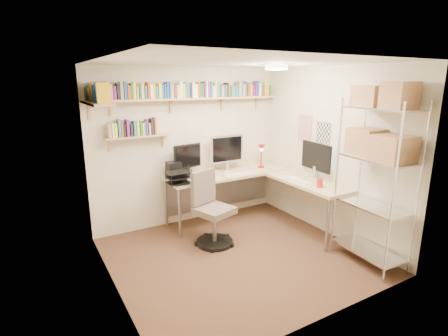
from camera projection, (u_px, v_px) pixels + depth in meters
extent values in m
plane|color=#452E1D|center=(238.00, 256.00, 4.70)|extent=(3.20, 3.20, 0.00)
cube|color=#C2B59E|center=(189.00, 147.00, 5.65)|extent=(3.20, 0.04, 2.50)
cube|color=#C2B59E|center=(109.00, 184.00, 3.62)|extent=(0.04, 3.00, 2.50)
cube|color=#C2B59E|center=(330.00, 153.00, 5.18)|extent=(0.04, 3.00, 2.50)
cube|color=#C2B59E|center=(329.00, 200.00, 3.14)|extent=(3.20, 0.04, 2.50)
cube|color=silver|center=(240.00, 62.00, 4.09)|extent=(3.20, 3.00, 0.04)
cube|color=silver|center=(305.00, 128.00, 5.56)|extent=(0.01, 0.30, 0.42)
cube|color=silver|center=(323.00, 135.00, 5.24)|extent=(0.01, 0.28, 0.38)
cylinder|color=#FFEAC6|center=(276.00, 67.00, 4.61)|extent=(0.30, 0.30, 0.06)
cube|color=tan|center=(191.00, 99.00, 5.36)|extent=(3.05, 0.25, 0.03)
cube|color=tan|center=(97.00, 103.00, 4.29)|extent=(0.25, 1.00, 0.03)
cube|color=tan|center=(139.00, 136.00, 5.09)|extent=(0.95, 0.20, 0.02)
cube|color=tan|center=(111.00, 106.00, 4.85)|extent=(0.03, 0.20, 0.20)
cube|color=tan|center=(172.00, 104.00, 5.29)|extent=(0.03, 0.20, 0.20)
cube|color=tan|center=(223.00, 102.00, 5.73)|extent=(0.03, 0.20, 0.20)
cube|color=tan|center=(258.00, 101.00, 6.07)|extent=(0.03, 0.20, 0.20)
cube|color=white|center=(90.00, 91.00, 4.61)|extent=(0.03, 0.13, 0.24)
cube|color=#AB4316|center=(94.00, 92.00, 4.64)|extent=(0.02, 0.14, 0.22)
cube|color=#2D6689|center=(97.00, 93.00, 4.66)|extent=(0.03, 0.11, 0.20)
cube|color=#AB4316|center=(100.00, 93.00, 4.68)|extent=(0.03, 0.13, 0.19)
cube|color=#2D6689|center=(103.00, 93.00, 4.70)|extent=(0.04, 0.11, 0.19)
cube|color=tan|center=(107.00, 92.00, 4.72)|extent=(0.04, 0.13, 0.22)
cube|color=tan|center=(110.00, 92.00, 4.74)|extent=(0.03, 0.15, 0.21)
cube|color=#6C1F76|center=(114.00, 93.00, 4.77)|extent=(0.04, 0.11, 0.18)
cube|color=black|center=(118.00, 91.00, 4.79)|extent=(0.04, 0.13, 0.22)
cube|color=tan|center=(121.00, 91.00, 4.81)|extent=(0.04, 0.12, 0.24)
cube|color=#1D499A|center=(124.00, 90.00, 4.83)|extent=(0.04, 0.15, 0.24)
cube|color=#AB4316|center=(128.00, 92.00, 4.87)|extent=(0.04, 0.12, 0.19)
cube|color=#246C28|center=(131.00, 91.00, 4.88)|extent=(0.03, 0.12, 0.22)
cube|color=yellow|center=(134.00, 91.00, 4.90)|extent=(0.04, 0.12, 0.23)
cube|color=yellow|center=(137.00, 93.00, 4.92)|extent=(0.02, 0.14, 0.17)
cube|color=#1D499A|center=(139.00, 93.00, 4.94)|extent=(0.03, 0.15, 0.17)
cube|color=yellow|center=(142.00, 92.00, 4.96)|extent=(0.04, 0.12, 0.21)
cube|color=#2D6689|center=(145.00, 92.00, 4.98)|extent=(0.03, 0.12, 0.18)
cube|color=#AB4316|center=(147.00, 90.00, 4.99)|extent=(0.03, 0.13, 0.24)
cube|color=white|center=(151.00, 92.00, 5.02)|extent=(0.04, 0.12, 0.20)
cube|color=yellow|center=(153.00, 91.00, 5.04)|extent=(0.03, 0.12, 0.21)
cube|color=#2D6689|center=(156.00, 92.00, 5.06)|extent=(0.03, 0.13, 0.17)
cube|color=yellow|center=(159.00, 91.00, 5.08)|extent=(0.04, 0.14, 0.22)
cube|color=#1D499A|center=(162.00, 92.00, 5.10)|extent=(0.03, 0.13, 0.20)
cube|color=#1D499A|center=(164.00, 91.00, 5.12)|extent=(0.03, 0.11, 0.21)
cube|color=#1D499A|center=(167.00, 90.00, 5.14)|extent=(0.03, 0.12, 0.23)
cube|color=#2D6689|center=(169.00, 90.00, 5.15)|extent=(0.03, 0.15, 0.24)
cube|color=yellow|center=(171.00, 91.00, 5.17)|extent=(0.03, 0.13, 0.20)
cube|color=#6C1F76|center=(174.00, 92.00, 5.20)|extent=(0.04, 0.12, 0.19)
cube|color=yellow|center=(177.00, 92.00, 5.22)|extent=(0.04, 0.13, 0.19)
cube|color=white|center=(180.00, 90.00, 5.24)|extent=(0.04, 0.12, 0.25)
cube|color=yellow|center=(183.00, 91.00, 5.26)|extent=(0.03, 0.13, 0.21)
cube|color=#2D6689|center=(185.00, 90.00, 5.28)|extent=(0.03, 0.12, 0.23)
cube|color=#2D6689|center=(187.00, 90.00, 5.30)|extent=(0.02, 0.12, 0.23)
cube|color=black|center=(190.00, 91.00, 5.32)|extent=(0.04, 0.12, 0.21)
cube|color=white|center=(192.00, 90.00, 5.34)|extent=(0.04, 0.12, 0.23)
cube|color=white|center=(195.00, 91.00, 5.36)|extent=(0.04, 0.11, 0.20)
cube|color=#AB4316|center=(197.00, 90.00, 5.38)|extent=(0.03, 0.13, 0.23)
cube|color=#246C28|center=(199.00, 91.00, 5.40)|extent=(0.02, 0.13, 0.21)
cube|color=#246C28|center=(201.00, 90.00, 5.42)|extent=(0.02, 0.11, 0.22)
cube|color=#6C1F76|center=(204.00, 90.00, 5.43)|extent=(0.02, 0.12, 0.24)
cube|color=white|center=(205.00, 89.00, 5.45)|extent=(0.02, 0.13, 0.25)
cube|color=#6C1F76|center=(208.00, 89.00, 5.47)|extent=(0.04, 0.13, 0.24)
cube|color=#2D6689|center=(210.00, 89.00, 5.49)|extent=(0.03, 0.14, 0.24)
cube|color=white|center=(212.00, 91.00, 5.51)|extent=(0.03, 0.14, 0.17)
cube|color=yellow|center=(214.00, 90.00, 5.53)|extent=(0.04, 0.13, 0.23)
cube|color=#2D6689|center=(217.00, 90.00, 5.55)|extent=(0.04, 0.13, 0.22)
cube|color=#246C28|center=(219.00, 91.00, 5.58)|extent=(0.02, 0.14, 0.17)
cube|color=tan|center=(221.00, 91.00, 5.59)|extent=(0.03, 0.14, 0.18)
cube|color=#AB4316|center=(222.00, 91.00, 5.60)|extent=(0.02, 0.13, 0.19)
cube|color=#1D499A|center=(224.00, 91.00, 5.62)|extent=(0.03, 0.15, 0.19)
cube|color=black|center=(226.00, 90.00, 5.63)|extent=(0.02, 0.14, 0.22)
cube|color=#AB4316|center=(228.00, 91.00, 5.65)|extent=(0.03, 0.11, 0.19)
cube|color=#246C28|center=(230.00, 91.00, 5.68)|extent=(0.03, 0.13, 0.18)
cube|color=#2D6689|center=(233.00, 91.00, 5.70)|extent=(0.04, 0.11, 0.17)
cube|color=#2D6689|center=(236.00, 91.00, 5.73)|extent=(0.04, 0.12, 0.17)
cube|color=tan|center=(238.00, 89.00, 5.74)|extent=(0.04, 0.14, 0.23)
cube|color=#1D499A|center=(240.00, 89.00, 5.76)|extent=(0.04, 0.14, 0.24)
cube|color=yellow|center=(242.00, 90.00, 5.79)|extent=(0.03, 0.14, 0.20)
cube|color=#6C1F76|center=(244.00, 89.00, 5.80)|extent=(0.03, 0.12, 0.24)
cube|color=#246C28|center=(246.00, 90.00, 5.82)|extent=(0.02, 0.13, 0.22)
cube|color=#AB4316|center=(248.00, 90.00, 5.84)|extent=(0.03, 0.14, 0.22)
cube|color=yellow|center=(250.00, 90.00, 5.86)|extent=(0.03, 0.11, 0.20)
cube|color=#6C1F76|center=(252.00, 90.00, 5.89)|extent=(0.03, 0.13, 0.18)
cube|color=#6C1F76|center=(254.00, 89.00, 5.90)|extent=(0.03, 0.13, 0.22)
cube|color=#1D499A|center=(256.00, 88.00, 5.92)|extent=(0.03, 0.14, 0.25)
cube|color=white|center=(258.00, 90.00, 5.95)|extent=(0.04, 0.13, 0.20)
cube|color=#2D6689|center=(260.00, 90.00, 5.97)|extent=(0.02, 0.11, 0.21)
cube|color=#AB4316|center=(262.00, 90.00, 5.99)|extent=(0.03, 0.14, 0.18)
cube|color=yellow|center=(264.00, 89.00, 6.00)|extent=(0.02, 0.12, 0.24)
cube|color=yellow|center=(266.00, 90.00, 6.02)|extent=(0.03, 0.13, 0.20)
cube|color=#246C28|center=(268.00, 90.00, 6.05)|extent=(0.02, 0.14, 0.18)
cube|color=yellow|center=(104.00, 93.00, 3.89)|extent=(0.15, 0.02, 0.24)
cube|color=#2D6689|center=(103.00, 94.00, 3.93)|extent=(0.15, 0.04, 0.21)
cube|color=#246C28|center=(102.00, 94.00, 3.97)|extent=(0.11, 0.04, 0.20)
cube|color=#1D499A|center=(101.00, 93.00, 4.00)|extent=(0.13, 0.02, 0.24)
cube|color=#1D499A|center=(101.00, 94.00, 4.03)|extent=(0.11, 0.02, 0.22)
cube|color=#1D499A|center=(100.00, 92.00, 4.07)|extent=(0.12, 0.04, 0.24)
cube|color=#1D499A|center=(99.00, 94.00, 4.11)|extent=(0.15, 0.03, 0.21)
cube|color=yellow|center=(98.00, 92.00, 4.15)|extent=(0.13, 0.04, 0.24)
cube|color=yellow|center=(97.00, 95.00, 4.20)|extent=(0.11, 0.04, 0.17)
cube|color=yellow|center=(96.00, 92.00, 4.23)|extent=(0.11, 0.04, 0.25)
cube|color=#2D6689|center=(96.00, 95.00, 4.28)|extent=(0.11, 0.03, 0.17)
cube|color=#AB4316|center=(95.00, 93.00, 4.30)|extent=(0.14, 0.03, 0.22)
cube|color=yellow|center=(94.00, 95.00, 4.35)|extent=(0.15, 0.04, 0.17)
cube|color=black|center=(94.00, 94.00, 4.38)|extent=(0.14, 0.03, 0.19)
cube|color=#2D6689|center=(93.00, 92.00, 4.41)|extent=(0.13, 0.03, 0.23)
cube|color=#246C28|center=(93.00, 93.00, 4.45)|extent=(0.12, 0.03, 0.20)
cube|color=#2D6689|center=(92.00, 94.00, 4.49)|extent=(0.15, 0.04, 0.19)
cube|color=#2D6689|center=(91.00, 92.00, 4.52)|extent=(0.15, 0.03, 0.22)
cube|color=#6C1F76|center=(91.00, 92.00, 4.56)|extent=(0.12, 0.04, 0.22)
cube|color=#AB4316|center=(90.00, 94.00, 4.60)|extent=(0.14, 0.03, 0.18)
cube|color=tan|center=(109.00, 131.00, 4.87)|extent=(0.04, 0.12, 0.20)
cube|color=white|center=(112.00, 130.00, 4.89)|extent=(0.03, 0.14, 0.20)
cube|color=yellow|center=(115.00, 130.00, 4.91)|extent=(0.04, 0.12, 0.19)
cube|color=#2D6689|center=(119.00, 128.00, 4.93)|extent=(0.04, 0.14, 0.25)
cube|color=#AB4316|center=(122.00, 129.00, 4.95)|extent=(0.02, 0.12, 0.21)
cube|color=black|center=(124.00, 130.00, 4.97)|extent=(0.03, 0.12, 0.18)
cube|color=#6C1F76|center=(127.00, 128.00, 4.98)|extent=(0.04, 0.14, 0.24)
cube|color=black|center=(131.00, 130.00, 5.02)|extent=(0.03, 0.14, 0.18)
cube|color=#2D6689|center=(134.00, 128.00, 5.04)|extent=(0.04, 0.14, 0.21)
cube|color=yellow|center=(137.00, 128.00, 5.06)|extent=(0.03, 0.14, 0.21)
cube|color=#246C28|center=(140.00, 128.00, 5.08)|extent=(0.03, 0.15, 0.21)
cube|color=yellow|center=(142.00, 129.00, 5.10)|extent=(0.02, 0.13, 0.18)
cube|color=#1D499A|center=(144.00, 128.00, 5.11)|extent=(0.02, 0.12, 0.20)
cube|color=#6C1F76|center=(146.00, 127.00, 5.12)|extent=(0.02, 0.11, 0.23)
cube|color=tan|center=(149.00, 129.00, 5.15)|extent=(0.03, 0.13, 0.17)
cube|color=black|center=(151.00, 126.00, 5.16)|extent=(0.04, 0.13, 0.24)
cube|color=#AB4316|center=(154.00, 126.00, 5.18)|extent=(0.03, 0.13, 0.25)
cube|color=#CBB384|center=(228.00, 174.00, 5.76)|extent=(2.10, 0.66, 0.04)
cube|color=#CBB384|center=(310.00, 182.00, 5.31)|extent=(0.66, 1.44, 0.04)
cylinder|color=gray|center=(180.00, 213.00, 5.14)|extent=(0.04, 0.04, 0.77)
cylinder|color=gray|center=(166.00, 202.00, 5.61)|extent=(0.04, 0.04, 0.77)
cylinder|color=gray|center=(271.00, 184.00, 6.64)|extent=(0.04, 0.04, 0.77)
cylinder|color=gray|center=(327.00, 226.00, 4.72)|extent=(0.04, 0.04, 0.77)
cylinder|color=gray|center=(355.00, 218.00, 4.99)|extent=(0.04, 0.04, 0.77)
cube|color=gray|center=(220.00, 190.00, 6.09)|extent=(1.99, 0.02, 0.61)
cube|color=silver|center=(227.00, 149.00, 5.81)|extent=(0.61, 0.03, 0.46)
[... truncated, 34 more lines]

